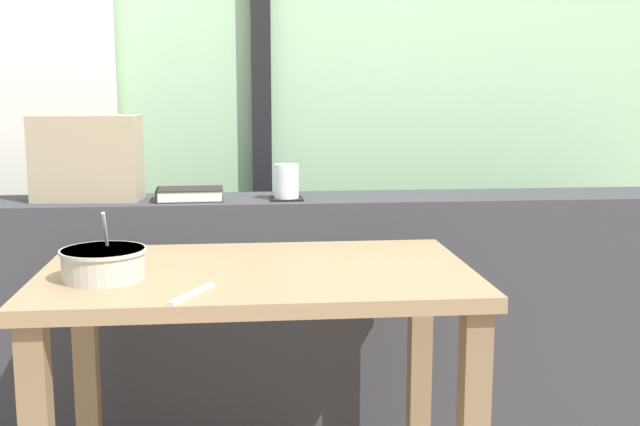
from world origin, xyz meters
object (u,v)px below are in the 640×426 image
juice_glass (286,183)px  throw_pillow (87,158)px  closed_book (189,194)px  soup_bowl (104,264)px  coaster_square (286,199)px  breakfast_table (258,318)px  fork_utensil (192,294)px

juice_glass → throw_pillow: size_ratio=0.33×
juice_glass → closed_book: (-0.30, 0.02, -0.03)m
closed_book → soup_bowl: 0.67m
coaster_square → closed_book: 0.30m
breakfast_table → throw_pillow: 0.86m
fork_utensil → throw_pillow: bearing=140.5°
juice_glass → coaster_square: bearing=0.0°
breakfast_table → soup_bowl: soup_bowl is taller
soup_bowl → fork_utensil: size_ratio=1.14×
juice_glass → fork_utensil: size_ratio=0.62×
breakfast_table → soup_bowl: 0.39m
breakfast_table → throw_pillow: (-0.50, 0.60, 0.34)m
soup_bowl → coaster_square: bearing=54.2°
breakfast_table → fork_utensil: fork_utensil is taller
soup_bowl → throw_pillow: bearing=102.9°
soup_bowl → fork_utensil: bearing=-37.5°
closed_book → fork_utensil: closed_book is taller
juice_glass → soup_bowl: (-0.45, -0.63, -0.10)m
soup_bowl → breakfast_table: bearing=11.0°
breakfast_table → closed_book: 0.65m
fork_utensil → soup_bowl: bearing=169.5°
throw_pillow → soup_bowl: throw_pillow is taller
closed_book → soup_bowl: soup_bowl is taller
fork_utensil → breakfast_table: bearing=84.9°
breakfast_table → soup_bowl: bearing=-169.0°
coaster_square → breakfast_table: bearing=-100.5°
coaster_square → fork_utensil: bearing=-107.4°
throw_pillow → fork_utensil: throw_pillow is taller
closed_book → fork_utensil: (0.05, -0.80, -0.10)m
closed_book → throw_pillow: throw_pillow is taller
coaster_square → fork_utensil: (-0.25, -0.78, -0.08)m
breakfast_table → coaster_square: bearing=79.5°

